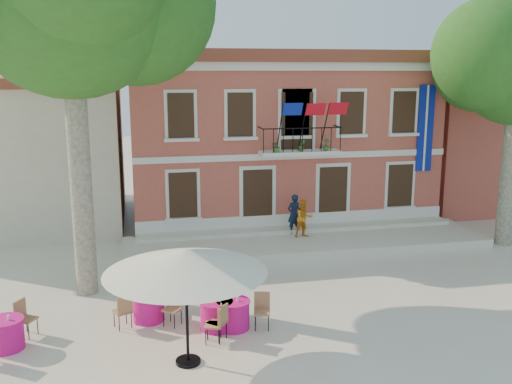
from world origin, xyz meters
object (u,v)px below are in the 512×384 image
at_px(pedestrian_navy, 294,214).
at_px(cafe_table_3, 216,314).
at_px(cafe_table_1, 233,313).
at_px(cafe_table_2, 6,333).
at_px(cafe_table_0, 149,306).
at_px(pedestrian_orange, 304,218).
at_px(patio_umbrella, 185,262).

height_order(pedestrian_navy, cafe_table_3, pedestrian_navy).
distance_m(pedestrian_navy, cafe_table_3, 8.45).
distance_m(cafe_table_1, cafe_table_3, 0.45).
bearing_deg(cafe_table_2, cafe_table_3, 0.46).
bearing_deg(cafe_table_0, pedestrian_navy, 47.48).
distance_m(pedestrian_orange, cafe_table_1, 7.89).
height_order(cafe_table_1, cafe_table_2, same).
distance_m(patio_umbrella, cafe_table_2, 5.00).
bearing_deg(pedestrian_orange, cafe_table_1, -131.71).
height_order(cafe_table_1, cafe_table_3, same).
xyz_separation_m(pedestrian_navy, cafe_table_2, (-9.34, -7.36, -0.68)).
relative_size(patio_umbrella, pedestrian_navy, 2.32).
distance_m(pedestrian_navy, cafe_table_1, 8.30).
distance_m(patio_umbrella, pedestrian_navy, 10.40).
distance_m(cafe_table_0, cafe_table_2, 3.57).
relative_size(pedestrian_orange, cafe_table_1, 0.82).
bearing_deg(cafe_table_1, cafe_table_3, 171.39).
bearing_deg(patio_umbrella, cafe_table_0, 107.92).
xyz_separation_m(pedestrian_navy, cafe_table_0, (-5.89, -6.43, -0.67)).
bearing_deg(cafe_table_3, pedestrian_orange, 56.77).
bearing_deg(patio_umbrella, cafe_table_2, 159.33).
height_order(patio_umbrella, cafe_table_1, patio_umbrella).
xyz_separation_m(patio_umbrella, pedestrian_navy, (5.07, 8.97, -1.38)).
bearing_deg(pedestrian_orange, cafe_table_3, -134.69).
relative_size(pedestrian_navy, cafe_table_1, 0.87).
bearing_deg(cafe_table_3, cafe_table_0, 152.66).
bearing_deg(cafe_table_3, cafe_table_1, -8.61).
height_order(patio_umbrella, pedestrian_orange, patio_umbrella).
relative_size(patio_umbrella, pedestrian_orange, 2.47).
bearing_deg(patio_umbrella, cafe_table_1, 49.67).
bearing_deg(pedestrian_navy, patio_umbrella, 44.21).
xyz_separation_m(pedestrian_navy, cafe_table_1, (-3.73, -7.39, -0.67)).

